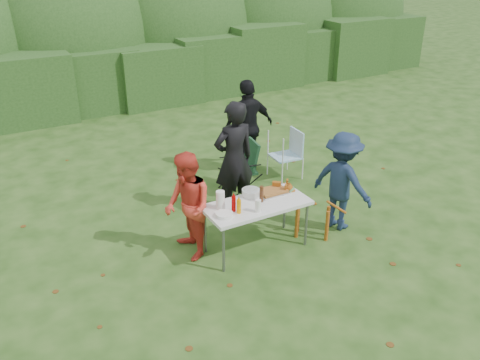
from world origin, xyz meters
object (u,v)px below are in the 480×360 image
mustard_bottle (239,207)px  ketchup_bottle (234,204)px  folding_table (257,207)px  child (342,181)px  dog (313,211)px  beer_bottle (261,194)px  person_red_jacket (188,207)px  person_black_puffy (248,127)px  camping_chair (240,167)px  paper_towel_roll (220,200)px  lawn_chair (285,154)px  person_cook (234,159)px

mustard_bottle → ketchup_bottle: (-0.03, 0.08, 0.01)m
folding_table → child: bearing=-3.7°
mustard_bottle → ketchup_bottle: ketchup_bottle is taller
dog → beer_bottle: beer_bottle is taller
child → ketchup_bottle: bearing=70.7°
person_red_jacket → dog: person_red_jacket is taller
ketchup_bottle → person_black_puffy: bearing=55.9°
dog → camping_chair: (-0.20, 1.85, 0.05)m
person_black_puffy → paper_towel_roll: person_black_puffy is taller
folding_table → child: size_ratio=0.96×
person_black_puffy → beer_bottle: person_black_puffy is taller
dog → ketchup_bottle: 1.37m
beer_bottle → lawn_chair: bearing=47.7°
person_black_puffy → camping_chair: bearing=49.6°
child → ketchup_bottle: 1.85m
lawn_chair → dog: bearing=71.8°
person_black_puffy → lawn_chair: 0.87m
child → paper_towel_roll: (-1.97, 0.22, 0.09)m
camping_chair → mustard_bottle: size_ratio=4.72×
person_black_puffy → ketchup_bottle: 2.97m
person_cook → ketchup_bottle: person_cook is taller
dog → mustard_bottle: (-1.26, 0.01, 0.41)m
dog → lawn_chair: bearing=-71.5°
child → paper_towel_roll: child is taller
dog → beer_bottle: bearing=31.4°
folding_table → mustard_bottle: (-0.35, -0.12, 0.15)m
paper_towel_roll → person_black_puffy: bearing=52.2°
child → camping_chair: bearing=5.1°
folding_table → person_black_puffy: (1.28, 2.42, 0.22)m
child → person_red_jacket: bearing=62.5°
beer_bottle → camping_chair: bearing=70.1°
person_red_jacket → folding_table: bearing=74.2°
person_cook → person_black_puffy: person_cook is taller
camping_chair → beer_bottle: (-0.62, -1.71, 0.39)m
ketchup_bottle → lawn_chair: bearing=41.3°
child → folding_table: bearing=68.9°
person_red_jacket → child: bearing=83.9°
person_black_puffy → camping_chair: 1.00m
person_cook → person_red_jacket: person_cook is taller
person_cook → person_red_jacket: 1.40m
child → mustard_bottle: child is taller
mustard_bottle → beer_bottle: bearing=16.9°
folding_table → person_cook: person_cook is taller
child → dog: 0.66m
ketchup_bottle → paper_towel_roll: size_ratio=0.85×
person_red_jacket → mustard_bottle: size_ratio=7.75×
person_black_puffy → mustard_bottle: 3.02m
person_cook → camping_chair: size_ratio=2.02×
person_cook → ketchup_bottle: (-0.63, -1.13, -0.10)m
child → mustard_bottle: size_ratio=7.78×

